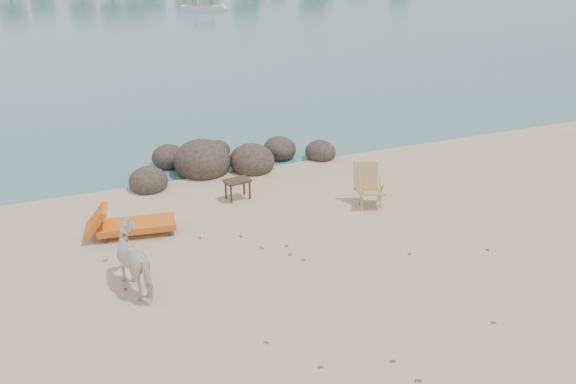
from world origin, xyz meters
The scene contains 6 objects.
boulders centered at (0.45, 6.46, 0.23)m, with size 6.40×2.91×1.25m.
cow centered at (-2.80, 0.88, 0.62)m, with size 0.67×1.48×1.25m, color white.
side_table centered at (0.19, 4.11, 0.27)m, with size 0.66×0.43×0.54m, color black, non-canonical shape.
lounge_chair centered at (-2.54, 3.16, 0.33)m, with size 2.17×0.76×0.65m, color orange, non-canonical shape.
deck_chair centered at (3.19, 2.42, 0.53)m, with size 0.68×0.75×1.07m, color tan, non-canonical shape.
dead_leaves centered at (-0.02, -0.02, 0.01)m, with size 7.93×5.85×0.00m.
Camera 1 is at (-3.70, -8.78, 6.17)m, focal length 35.00 mm.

